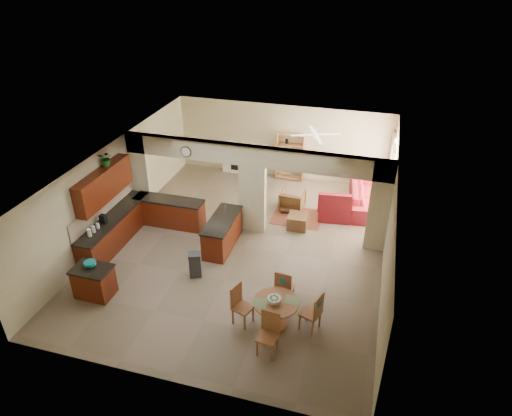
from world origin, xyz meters
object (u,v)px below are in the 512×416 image
(dining_table, at_px, (276,309))
(armchair, at_px, (293,200))
(sofa, at_px, (367,196))
(kitchen_island, at_px, (94,281))

(dining_table, bearing_deg, armchair, 97.78)
(sofa, height_order, armchair, sofa)
(kitchen_island, height_order, dining_table, kitchen_island)
(kitchen_island, distance_m, sofa, 9.04)
(kitchen_island, bearing_deg, armchair, 55.80)
(kitchen_island, xyz_separation_m, dining_table, (4.66, 0.19, 0.07))
(dining_table, bearing_deg, sofa, 75.62)
(kitchen_island, relative_size, dining_table, 0.91)
(dining_table, xyz_separation_m, sofa, (1.62, 6.32, -0.09))
(dining_table, height_order, armchair, dining_table)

